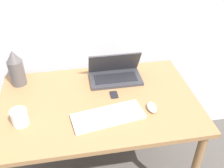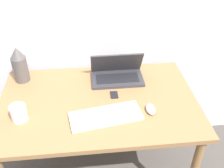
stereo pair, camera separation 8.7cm
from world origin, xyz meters
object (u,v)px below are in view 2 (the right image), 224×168
object	(u,v)px
keyboard	(106,116)
mp3_player	(114,95)
mug	(19,113)
laptop	(117,73)
mouse	(151,109)
vase	(20,65)

from	to	relation	value
keyboard	mp3_player	distance (m)	0.21
keyboard	mug	world-z (taller)	mug
laptop	mouse	size ratio (longest dim) A/B	3.81
laptop	mp3_player	size ratio (longest dim) A/B	5.24
keyboard	mug	size ratio (longest dim) A/B	4.60
mouse	vase	bearing A→B (deg)	152.95
laptop	mug	size ratio (longest dim) A/B	3.74
laptop	mouse	bearing A→B (deg)	-66.38
vase	mp3_player	size ratio (longest dim) A/B	3.75
laptop	keyboard	distance (m)	0.40
laptop	mug	xyz separation A→B (m)	(-0.59, -0.34, 0.00)
keyboard	mp3_player	bearing A→B (deg)	70.04
laptop	mp3_player	distance (m)	0.19
keyboard	mouse	size ratio (longest dim) A/B	4.68
mouse	keyboard	bearing A→B (deg)	-175.09
keyboard	mp3_player	xyz separation A→B (m)	(0.07, 0.19, -0.01)
keyboard	mouse	world-z (taller)	mouse
vase	mp3_player	bearing A→B (deg)	-21.41
keyboard	vase	world-z (taller)	vase
mug	keyboard	bearing A→B (deg)	-4.20
vase	keyboard	bearing A→B (deg)	-38.97
keyboard	mouse	bearing A→B (deg)	4.91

